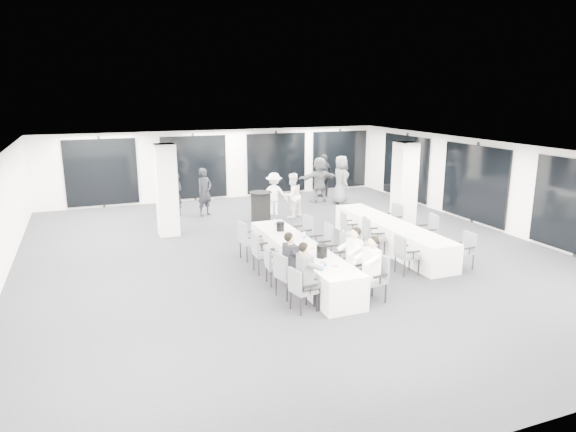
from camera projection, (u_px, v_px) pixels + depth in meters
name	position (u px, v px, depth m)	size (l,w,h in m)	color
room	(306.00, 194.00, 14.96)	(14.04, 16.04, 2.84)	#232328
column_left	(167.00, 190.00, 15.53)	(0.60, 0.60, 2.80)	silver
column_right	(404.00, 187.00, 16.04)	(0.60, 0.60, 2.80)	silver
banquet_table_main	(300.00, 260.00, 12.34)	(0.90, 5.00, 0.75)	silver
banquet_table_side	(390.00, 235.00, 14.43)	(0.90, 5.00, 0.75)	silver
cocktail_table	(261.00, 207.00, 17.19)	(0.75, 0.75, 1.05)	black
chair_main_left_near	(300.00, 287.00, 10.25)	(0.53, 0.57, 0.91)	#55575D
chair_main_left_second	(286.00, 273.00, 10.94)	(0.60, 0.63, 0.98)	#55575D
chair_main_left_mid	(273.00, 263.00, 11.71)	(0.46, 0.51, 0.87)	#55575D
chair_main_left_fourth	(261.00, 250.00, 12.45)	(0.51, 0.57, 0.99)	#55575D
chair_main_left_far	(248.00, 238.00, 13.40)	(0.58, 0.62, 1.03)	#55575D
chair_main_right_near	(375.00, 275.00, 10.75)	(0.58, 0.62, 1.00)	#55575D
chair_main_right_second	(358.00, 264.00, 11.41)	(0.59, 0.63, 1.03)	#55575D
chair_main_right_mid	(339.00, 252.00, 12.25)	(0.55, 0.61, 1.03)	#55575D
chair_main_right_fourth	(323.00, 242.00, 13.06)	(0.56, 0.62, 1.04)	#55575D
chair_main_right_far	(304.00, 231.00, 14.17)	(0.56, 0.60, 0.99)	#55575D
chair_side_left_near	(405.00, 252.00, 12.35)	(0.50, 0.55, 0.96)	#55575D
chair_side_left_mid	(371.00, 234.00, 13.74)	(0.62, 0.65, 1.04)	#55575D
chair_side_left_far	(347.00, 225.00, 15.01)	(0.51, 0.55, 0.89)	#55575D
chair_side_right_near	(465.00, 248.00, 12.79)	(0.48, 0.53, 0.90)	#55575D
chair_side_right_mid	(428.00, 230.00, 14.14)	(0.60, 0.64, 1.03)	#55575D
chair_side_right_far	(394.00, 218.00, 15.70)	(0.55, 0.59, 0.96)	#55575D
seated_guest_a	(308.00, 272.00, 10.25)	(0.50, 0.38, 1.44)	#54575B
seated_guest_b	(293.00, 260.00, 10.95)	(0.50, 0.38, 1.44)	black
seated_guest_c	(369.00, 265.00, 10.62)	(0.50, 0.38, 1.44)	white
seated_guest_d	(352.00, 255.00, 11.28)	(0.50, 0.38, 1.44)	white
standing_guest_a	(204.00, 189.00, 18.09)	(0.70, 0.57, 1.92)	black
standing_guest_b	(292.00, 192.00, 17.81)	(0.86, 0.52, 1.78)	white
standing_guest_c	(274.00, 191.00, 18.20)	(1.11, 0.57, 1.72)	white
standing_guest_d	(324.00, 173.00, 21.30)	(1.19, 0.67, 2.02)	black
standing_guest_e	(341.00, 177.00, 20.02)	(1.02, 0.62, 2.12)	#54575B
standing_guest_f	(319.00, 177.00, 20.29)	(1.87, 0.72, 2.03)	#54575B
standing_guest_g	(176.00, 192.00, 18.07)	(0.63, 0.51, 1.73)	black
standing_guest_h	(401.00, 186.00, 19.00)	(0.85, 0.52, 1.77)	black
ice_bucket_near	(322.00, 251.00, 11.31)	(0.25, 0.25, 0.28)	black
ice_bucket_far	(280.00, 226.00, 13.44)	(0.21, 0.21, 0.24)	black
water_bottle_a	(325.00, 263.00, 10.61)	(0.07, 0.07, 0.22)	silver
water_bottle_b	(304.00, 236.00, 12.58)	(0.07, 0.07, 0.22)	silver
water_bottle_c	(275.00, 223.00, 13.89)	(0.06, 0.06, 0.20)	silver
plate_a	(323.00, 263.00, 10.95)	(0.20, 0.20, 0.03)	white
plate_b	(336.00, 266.00, 10.73)	(0.19, 0.19, 0.03)	white
plate_c	(312.00, 248.00, 11.94)	(0.21, 0.21, 0.03)	white
wine_glass	(354.00, 264.00, 10.43)	(0.08, 0.08, 0.21)	silver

